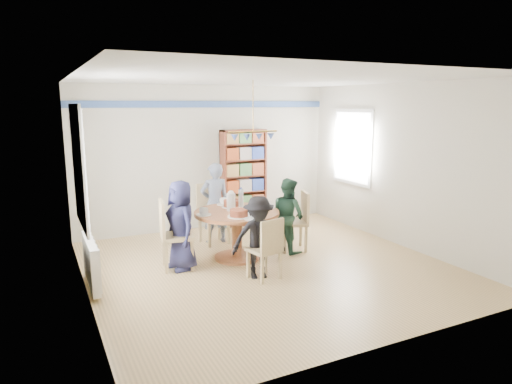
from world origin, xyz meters
TOP-DOWN VIEW (x-y plane):
  - ground at (0.00, 0.00)m, footprint 5.00×5.00m
  - room_shell at (-0.26, 0.87)m, footprint 5.00×5.00m
  - radiator at (-2.42, 0.30)m, footprint 0.12×1.00m
  - dining_table at (-0.26, 0.53)m, footprint 1.30×1.30m
  - chair_left at (-1.29, 0.54)m, footprint 0.52×0.52m
  - chair_right at (0.81, 0.50)m, footprint 0.53×0.53m
  - chair_far at (-0.30, 1.52)m, footprint 0.49×0.49m
  - chair_near at (-0.25, -0.45)m, footprint 0.45×0.45m
  - person_left at (-1.15, 0.49)m, footprint 0.50×0.69m
  - person_right at (0.62, 0.50)m, footprint 0.58×0.67m
  - person_far at (-0.26, 1.48)m, footprint 0.53×0.37m
  - person_near at (-0.31, -0.32)m, footprint 0.81×0.58m
  - bookshelf at (0.68, 2.34)m, footprint 0.89×0.27m
  - tableware at (-0.29, 0.56)m, footprint 1.28×1.28m

SIDE VIEW (x-z plane):
  - ground at x=0.00m, z-range 0.00..0.00m
  - radiator at x=-2.42m, z-range 0.05..0.65m
  - chair_near at x=-0.25m, z-range 0.04..0.91m
  - chair_right at x=0.81m, z-range 0.05..1.01m
  - dining_table at x=-0.26m, z-range 0.18..0.93m
  - chair_left at x=-1.29m, z-range 0.05..1.07m
  - chair_far at x=-0.30m, z-range 0.05..1.07m
  - person_near at x=-0.31m, z-range 0.00..1.14m
  - person_right at x=0.62m, z-range 0.00..1.20m
  - person_left at x=-1.15m, z-range 0.00..1.30m
  - person_far at x=-0.26m, z-range 0.00..1.38m
  - tableware at x=-0.29m, z-range 0.66..0.99m
  - bookshelf at x=0.68m, z-range -0.01..1.86m
  - room_shell at x=-0.26m, z-range -0.85..4.15m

